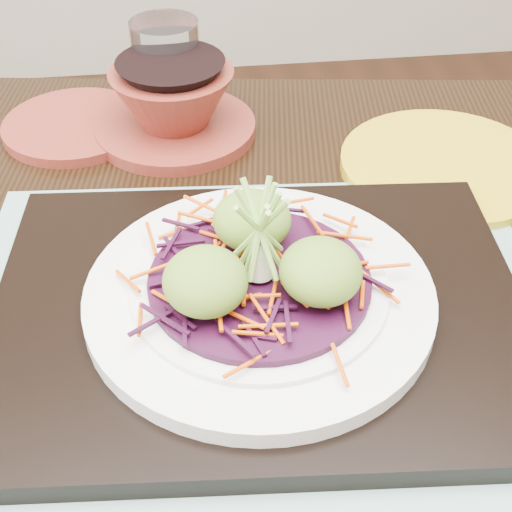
{
  "coord_description": "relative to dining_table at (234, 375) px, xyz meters",
  "views": [
    {
      "loc": [
        -0.07,
        -0.33,
        1.11
      ],
      "look_at": [
        -0.02,
        0.07,
        0.77
      ],
      "focal_mm": 50.0,
      "sensor_mm": 36.0,
      "label": 1
    }
  ],
  "objects": [
    {
      "name": "serving_tray",
      "position": [
        0.02,
        -0.03,
        0.11
      ],
      "size": [
        0.42,
        0.33,
        0.02
      ],
      "primitive_type": "cube",
      "rotation": [
        0.0,
        0.0,
        -0.08
      ],
      "color": "black",
      "rests_on": "placemat"
    },
    {
      "name": "terracotta_side_plate",
      "position": [
        -0.14,
        0.28,
        0.1
      ],
      "size": [
        0.16,
        0.16,
        0.01
      ],
      "primitive_type": "cylinder",
      "rotation": [
        0.0,
        0.0,
        0.06
      ],
      "color": "maroon",
      "rests_on": "dining_table"
    },
    {
      "name": "scallion_garnish",
      "position": [
        0.02,
        -0.03,
        0.18
      ],
      "size": [
        0.06,
        0.06,
        0.09
      ],
      "primitive_type": null,
      "color": "#8ABF4C",
      "rests_on": "cabbage_bed"
    },
    {
      "name": "dining_table",
      "position": [
        0.0,
        0.0,
        0.0
      ],
      "size": [
        1.24,
        0.91,
        0.72
      ],
      "rotation": [
        0.0,
        0.0,
        -0.14
      ],
      "color": "black",
      "rests_on": "ground"
    },
    {
      "name": "guacamole_scoops",
      "position": [
        0.02,
        -0.03,
        0.16
      ],
      "size": [
        0.14,
        0.13,
        0.04
      ],
      "color": "#5B8126",
      "rests_on": "cabbage_bed"
    },
    {
      "name": "yellow_plate",
      "position": [
        0.23,
        0.15,
        0.1
      ],
      "size": [
        0.24,
        0.24,
        0.01
      ],
      "primitive_type": "cylinder",
      "rotation": [
        0.0,
        0.0,
        -0.19
      ],
      "color": "#B38E13",
      "rests_on": "dining_table"
    },
    {
      "name": "cabbage_bed",
      "position": [
        0.02,
        -0.03,
        0.14
      ],
      "size": [
        0.16,
        0.16,
        0.01
      ],
      "primitive_type": "cylinder",
      "color": "#300923",
      "rests_on": "white_plate"
    },
    {
      "name": "water_glass",
      "position": [
        -0.04,
        0.31,
        0.15
      ],
      "size": [
        0.07,
        0.07,
        0.1
      ],
      "primitive_type": "cylinder",
      "rotation": [
        0.0,
        0.0,
        0.02
      ],
      "color": "white",
      "rests_on": "dining_table"
    },
    {
      "name": "carrot_julienne",
      "position": [
        0.02,
        -0.03,
        0.15
      ],
      "size": [
        0.2,
        0.2,
        0.01
      ],
      "primitive_type": null,
      "color": "#D04603",
      "rests_on": "cabbage_bed"
    },
    {
      "name": "terracotta_bowl_set",
      "position": [
        -0.03,
        0.26,
        0.13
      ],
      "size": [
        0.22,
        0.22,
        0.07
      ],
      "rotation": [
        0.0,
        0.0,
        -0.38
      ],
      "color": "maroon",
      "rests_on": "dining_table"
    },
    {
      "name": "placemat",
      "position": [
        0.02,
        -0.03,
        0.1
      ],
      "size": [
        0.48,
        0.39,
        0.0
      ],
      "primitive_type": "cube",
      "rotation": [
        0.0,
        0.0,
        -0.08
      ],
      "color": "gray",
      "rests_on": "dining_table"
    },
    {
      "name": "white_plate",
      "position": [
        0.02,
        -0.03,
        0.12
      ],
      "size": [
        0.26,
        0.26,
        0.02
      ],
      "color": "white",
      "rests_on": "serving_tray"
    }
  ]
}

